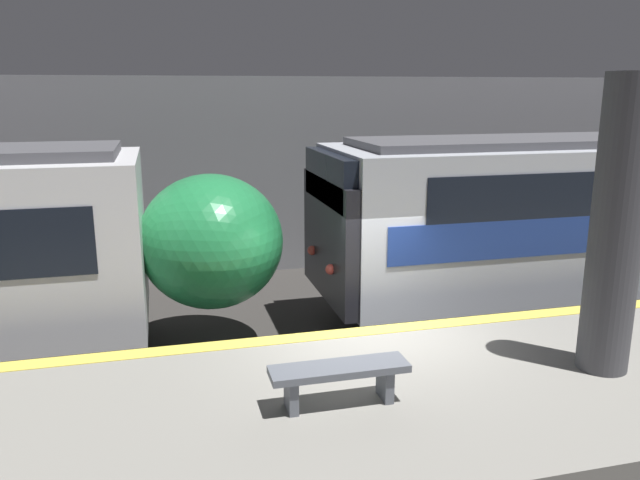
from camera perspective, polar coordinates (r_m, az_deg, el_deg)
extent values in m
plane|color=#33302D|center=(9.49, 4.14, -14.35)|extent=(120.00, 120.00, 0.00)
cube|color=gray|center=(7.69, 8.85, -16.86)|extent=(40.00, 3.76, 1.14)
cube|color=#EAD14C|center=(8.88, 4.58, -8.26)|extent=(40.00, 0.30, 0.01)
cube|color=gray|center=(15.34, -4.10, 5.85)|extent=(50.00, 0.15, 4.74)
cylinder|color=#47474C|center=(7.99, 25.49, 1.03)|extent=(0.59, 0.59, 3.50)
ellipsoid|color=#238447|center=(10.70, -9.91, -0.08)|extent=(2.42, 2.67, 2.26)
sphere|color=#F2EFCC|center=(10.91, -4.85, -1.84)|extent=(0.20, 0.20, 0.20)
cube|color=black|center=(11.07, 0.85, 0.16)|extent=(0.25, 2.84, 2.15)
cube|color=black|center=(10.86, 0.87, 5.69)|extent=(0.25, 2.55, 0.86)
sphere|color=#EA4C42|center=(10.52, 0.97, -2.70)|extent=(0.18, 0.18, 0.18)
sphere|color=#EA4C42|center=(11.73, -0.73, -0.95)|extent=(0.18, 0.18, 0.18)
cube|color=slate|center=(6.77, -2.65, -13.74)|extent=(0.10, 0.32, 0.41)
cube|color=slate|center=(7.03, 5.97, -12.69)|extent=(0.10, 0.32, 0.41)
cube|color=slate|center=(6.79, 1.77, -11.70)|extent=(1.50, 0.40, 0.08)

